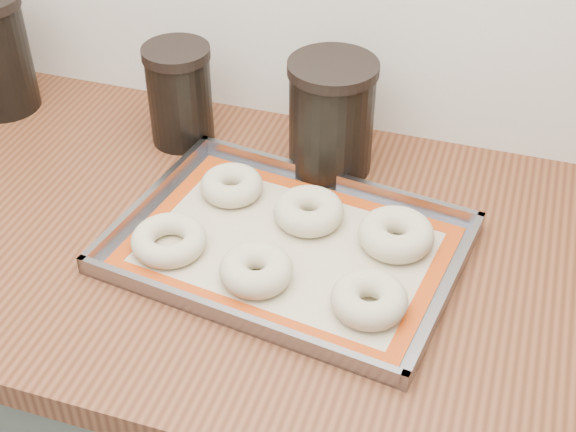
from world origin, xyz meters
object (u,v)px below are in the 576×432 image
(bagel_back_left, at_px, (232,185))
(bagel_back_right, at_px, (396,234))
(bagel_front_mid, at_px, (256,270))
(canister_right, at_px, (331,117))
(canister_mid, at_px, (180,95))
(bagel_back_mid, at_px, (309,211))
(bagel_front_right, at_px, (369,299))
(baking_tray, at_px, (288,246))
(bagel_front_left, at_px, (169,240))

(bagel_back_left, relative_size, bagel_back_right, 0.89)
(bagel_front_mid, xyz_separation_m, canister_right, (0.02, 0.29, 0.07))
(canister_mid, distance_m, canister_right, 0.25)
(bagel_back_left, distance_m, canister_mid, 0.19)
(bagel_back_mid, bearing_deg, canister_right, 93.97)
(bagel_back_right, bearing_deg, bagel_front_right, -92.52)
(baking_tray, bearing_deg, bagel_front_right, -31.94)
(bagel_back_right, height_order, canister_right, canister_right)
(baking_tray, xyz_separation_m, bagel_back_left, (-0.12, 0.09, 0.01))
(bagel_front_mid, distance_m, canister_mid, 0.38)
(bagel_back_right, height_order, canister_mid, canister_mid)
(bagel_front_left, xyz_separation_m, bagel_back_mid, (0.16, 0.12, 0.00))
(bagel_back_left, xyz_separation_m, bagel_back_mid, (0.13, -0.03, 0.00))
(bagel_front_left, bearing_deg, bagel_front_right, -5.93)
(canister_mid, height_order, canister_right, canister_right)
(bagel_front_left, relative_size, bagel_back_left, 1.12)
(baking_tray, height_order, bagel_back_right, bagel_back_right)
(bagel_front_left, distance_m, canister_right, 0.31)
(baking_tray, relative_size, bagel_back_mid, 5.02)
(canister_right, bearing_deg, bagel_back_right, -49.22)
(bagel_front_left, relative_size, bagel_front_mid, 1.07)
(bagel_front_mid, relative_size, bagel_back_right, 0.93)
(bagel_front_left, height_order, bagel_front_right, bagel_front_right)
(bagel_front_right, bearing_deg, bagel_back_right, 87.48)
(bagel_back_mid, height_order, canister_right, canister_right)
(baking_tray, distance_m, bagel_front_left, 0.16)
(bagel_front_mid, xyz_separation_m, bagel_front_right, (0.15, -0.01, -0.00))
(bagel_front_mid, bearing_deg, bagel_front_left, 170.55)
(bagel_front_right, distance_m, bagel_back_right, 0.13)
(bagel_front_left, distance_m, bagel_back_left, 0.15)
(bagel_back_left, xyz_separation_m, canister_mid, (-0.13, 0.12, 0.06))
(bagel_back_left, bearing_deg, bagel_back_right, -8.76)
(bagel_back_right, bearing_deg, bagel_front_mid, -141.59)
(bagel_back_mid, xyz_separation_m, canister_mid, (-0.26, 0.15, 0.06))
(baking_tray, relative_size, canister_mid, 3.04)
(bagel_front_right, xyz_separation_m, bagel_back_right, (0.01, 0.13, 0.00))
(bagel_back_right, bearing_deg, bagel_front_left, -160.59)
(canister_right, bearing_deg, bagel_front_right, -65.64)
(canister_right, bearing_deg, bagel_front_mid, -93.86)
(bagel_front_right, xyz_separation_m, canister_right, (-0.13, 0.29, 0.07))
(bagel_front_mid, bearing_deg, bagel_back_mid, 77.99)
(bagel_back_left, relative_size, canister_mid, 0.56)
(bagel_back_left, distance_m, bagel_back_right, 0.26)
(bagel_front_right, bearing_deg, bagel_back_left, 145.42)
(bagel_front_mid, height_order, bagel_front_right, bagel_front_mid)
(bagel_back_mid, relative_size, bagel_back_right, 0.95)
(bagel_front_mid, xyz_separation_m, bagel_back_mid, (0.03, 0.14, 0.00))
(baking_tray, height_order, bagel_back_left, bagel_back_left)
(baking_tray, xyz_separation_m, bagel_back_right, (0.14, 0.05, 0.02))
(bagel_front_mid, bearing_deg, baking_tray, 75.92)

